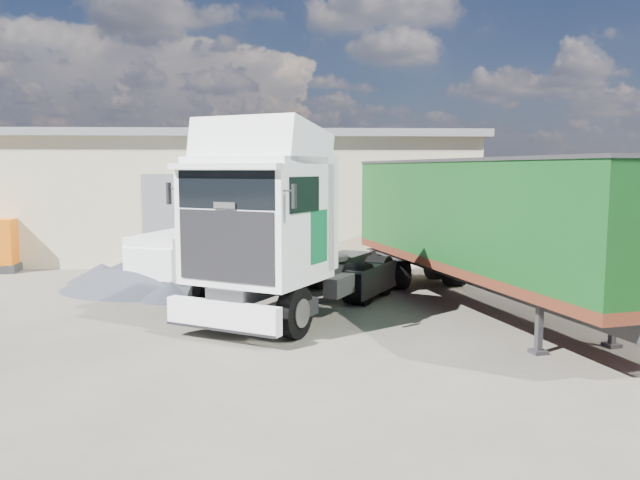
{
  "coord_description": "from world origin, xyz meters",
  "views": [
    {
      "loc": [
        1.5,
        -13.77,
        3.79
      ],
      "look_at": [
        2.36,
        3.0,
        1.86
      ],
      "focal_mm": 35.0,
      "sensor_mm": 36.0,
      "label": 1
    }
  ],
  "objects": [
    {
      "name": "gravel_heap",
      "position": [
        -3.41,
        6.01,
        0.48
      ],
      "size": [
        6.28,
        6.28,
        1.02
      ],
      "rotation": [
        0.0,
        0.0,
        -0.34
      ],
      "color": "black",
      "rests_on": "ground"
    },
    {
      "name": "tractor_unit",
      "position": [
        1.25,
        1.67,
        2.09
      ],
      "size": [
        6.02,
        7.69,
        4.97
      ],
      "rotation": [
        0.0,
        0.0,
        -0.52
      ],
      "color": "black",
      "rests_on": "ground"
    },
    {
      "name": "warehouse",
      "position": [
        -6.0,
        16.0,
        2.66
      ],
      "size": [
        30.6,
        12.6,
        5.42
      ],
      "color": "#B5AA8B",
      "rests_on": "ground"
    },
    {
      "name": "ground",
      "position": [
        0.0,
        0.0,
        0.0
      ],
      "size": [
        120.0,
        120.0,
        0.0
      ],
      "primitive_type": "plane",
      "color": "#292721",
      "rests_on": "ground"
    },
    {
      "name": "panel_van",
      "position": [
        -2.17,
        6.91,
        0.88
      ],
      "size": [
        2.91,
        4.48,
        1.7
      ],
      "rotation": [
        0.0,
        0.0,
        -0.32
      ],
      "color": "black",
      "rests_on": "ground"
    },
    {
      "name": "box_trailer",
      "position": [
        6.63,
        2.52,
        2.47
      ],
      "size": [
        5.21,
        12.44,
        4.05
      ],
      "rotation": [
        0.0,
        0.0,
        0.22
      ],
      "color": "#2D2D30",
      "rests_on": "ground"
    },
    {
      "name": "brick_boundary_wall",
      "position": [
        11.5,
        6.0,
        1.25
      ],
      "size": [
        0.35,
        26.0,
        2.5
      ],
      "primitive_type": "cube",
      "color": "brown",
      "rests_on": "ground"
    }
  ]
}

